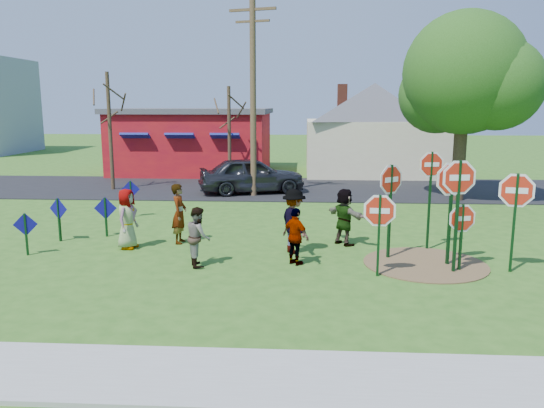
{
  "coord_description": "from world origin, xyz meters",
  "views": [
    {
      "loc": [
        1.28,
        -14.59,
        4.13
      ],
      "look_at": [
        0.39,
        0.45,
        1.3
      ],
      "focal_mm": 35.0,
      "sensor_mm": 36.0,
      "label": 1
    }
  ],
  "objects_px": {
    "person_a": "(127,219)",
    "person_b": "(179,214)",
    "stop_sign_b": "(431,175)",
    "stop_sign_c": "(458,190)",
    "suv": "(252,175)",
    "stop_sign_d": "(452,188)",
    "leafy_tree": "(467,80)",
    "stop_sign_a": "(379,217)",
    "utility_pole": "(253,94)"
  },
  "relations": [
    {
      "from": "person_a",
      "to": "person_b",
      "type": "xyz_separation_m",
      "value": [
        1.37,
        0.7,
        0.02
      ]
    },
    {
      "from": "stop_sign_b",
      "to": "stop_sign_c",
      "type": "xyz_separation_m",
      "value": [
        0.17,
        -2.13,
        -0.09
      ]
    },
    {
      "from": "person_b",
      "to": "suv",
      "type": "xyz_separation_m",
      "value": [
        1.29,
        9.19,
        -0.03
      ]
    },
    {
      "from": "stop_sign_c",
      "to": "person_a",
      "type": "bearing_deg",
      "value": 159.61
    },
    {
      "from": "stop_sign_b",
      "to": "stop_sign_d",
      "type": "relative_size",
      "value": 1.04
    },
    {
      "from": "stop_sign_d",
      "to": "person_b",
      "type": "height_order",
      "value": "stop_sign_d"
    },
    {
      "from": "stop_sign_d",
      "to": "suv",
      "type": "xyz_separation_m",
      "value": [
        -6.2,
        11.01,
        -1.17
      ]
    },
    {
      "from": "person_b",
      "to": "leafy_tree",
      "type": "height_order",
      "value": "leafy_tree"
    },
    {
      "from": "stop_sign_a",
      "to": "stop_sign_d",
      "type": "distance_m",
      "value": 2.27
    },
    {
      "from": "utility_pole",
      "to": "leafy_tree",
      "type": "bearing_deg",
      "value": -3.56
    },
    {
      "from": "utility_pole",
      "to": "leafy_tree",
      "type": "distance_m",
      "value": 9.14
    },
    {
      "from": "stop_sign_a",
      "to": "stop_sign_d",
      "type": "height_order",
      "value": "stop_sign_d"
    },
    {
      "from": "stop_sign_b",
      "to": "suv",
      "type": "bearing_deg",
      "value": 110.21
    },
    {
      "from": "suv",
      "to": "person_b",
      "type": "bearing_deg",
      "value": 155.91
    },
    {
      "from": "stop_sign_a",
      "to": "stop_sign_d",
      "type": "relative_size",
      "value": 0.75
    },
    {
      "from": "person_b",
      "to": "stop_sign_b",
      "type": "bearing_deg",
      "value": -91.15
    },
    {
      "from": "stop_sign_a",
      "to": "leafy_tree",
      "type": "height_order",
      "value": "leafy_tree"
    },
    {
      "from": "suv",
      "to": "leafy_tree",
      "type": "xyz_separation_m",
      "value": [
        9.27,
        -1.32,
        4.27
      ]
    },
    {
      "from": "person_a",
      "to": "utility_pole",
      "type": "relative_size",
      "value": 0.2
    },
    {
      "from": "person_a",
      "to": "suv",
      "type": "distance_m",
      "value": 10.24
    },
    {
      "from": "stop_sign_b",
      "to": "utility_pole",
      "type": "relative_size",
      "value": 0.34
    },
    {
      "from": "suv",
      "to": "stop_sign_d",
      "type": "bearing_deg",
      "value": -166.71
    },
    {
      "from": "person_b",
      "to": "stop_sign_c",
      "type": "bearing_deg",
      "value": -106.82
    },
    {
      "from": "suv",
      "to": "leafy_tree",
      "type": "bearing_deg",
      "value": -114.18
    },
    {
      "from": "stop_sign_b",
      "to": "stop_sign_d",
      "type": "height_order",
      "value": "stop_sign_b"
    },
    {
      "from": "leafy_tree",
      "to": "stop_sign_d",
      "type": "bearing_deg",
      "value": -107.57
    },
    {
      "from": "stop_sign_c",
      "to": "suv",
      "type": "bearing_deg",
      "value": 108.74
    },
    {
      "from": "person_b",
      "to": "stop_sign_a",
      "type": "bearing_deg",
      "value": -115.81
    },
    {
      "from": "person_a",
      "to": "leafy_tree",
      "type": "xyz_separation_m",
      "value": [
        11.93,
        8.57,
        4.27
      ]
    },
    {
      "from": "stop_sign_a",
      "to": "stop_sign_c",
      "type": "relative_size",
      "value": 0.73
    },
    {
      "from": "stop_sign_d",
      "to": "leafy_tree",
      "type": "height_order",
      "value": "leafy_tree"
    },
    {
      "from": "person_a",
      "to": "stop_sign_b",
      "type": "bearing_deg",
      "value": -79.17
    },
    {
      "from": "stop_sign_b",
      "to": "stop_sign_c",
      "type": "bearing_deg",
      "value": -97.61
    },
    {
      "from": "stop_sign_c",
      "to": "person_b",
      "type": "xyz_separation_m",
      "value": [
        -7.48,
        2.44,
        -1.18
      ]
    },
    {
      "from": "stop_sign_b",
      "to": "stop_sign_d",
      "type": "bearing_deg",
      "value": -95.44
    },
    {
      "from": "stop_sign_a",
      "to": "suv",
      "type": "height_order",
      "value": "stop_sign_a"
    },
    {
      "from": "stop_sign_d",
      "to": "leafy_tree",
      "type": "bearing_deg",
      "value": 58.26
    },
    {
      "from": "stop_sign_b",
      "to": "leafy_tree",
      "type": "xyz_separation_m",
      "value": [
        3.25,
        8.18,
        2.98
      ]
    },
    {
      "from": "stop_sign_a",
      "to": "stop_sign_c",
      "type": "distance_m",
      "value": 2.07
    },
    {
      "from": "stop_sign_c",
      "to": "utility_pole",
      "type": "xyz_separation_m",
      "value": [
        -6.03,
        10.88,
        2.52
      ]
    },
    {
      "from": "stop_sign_b",
      "to": "person_a",
      "type": "xyz_separation_m",
      "value": [
        -8.68,
        -0.4,
        -1.29
      ]
    },
    {
      "from": "stop_sign_a",
      "to": "person_a",
      "type": "distance_m",
      "value": 7.26
    },
    {
      "from": "stop_sign_c",
      "to": "leafy_tree",
      "type": "relative_size",
      "value": 0.37
    },
    {
      "from": "person_a",
      "to": "leafy_tree",
      "type": "distance_m",
      "value": 15.3
    },
    {
      "from": "stop_sign_c",
      "to": "stop_sign_d",
      "type": "xyz_separation_m",
      "value": [
        0.01,
        0.62,
        -0.03
      ]
    },
    {
      "from": "stop_sign_c",
      "to": "person_a",
      "type": "height_order",
      "value": "stop_sign_c"
    },
    {
      "from": "stop_sign_a",
      "to": "utility_pole",
      "type": "relative_size",
      "value": 0.25
    },
    {
      "from": "suv",
      "to": "leafy_tree",
      "type": "height_order",
      "value": "leafy_tree"
    },
    {
      "from": "stop_sign_c",
      "to": "stop_sign_a",
      "type": "bearing_deg",
      "value": -177.81
    },
    {
      "from": "stop_sign_a",
      "to": "stop_sign_d",
      "type": "xyz_separation_m",
      "value": [
        1.94,
        1.01,
        0.58
      ]
    }
  ]
}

